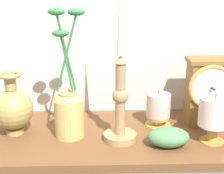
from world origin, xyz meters
TOP-DOWN VIEW (x-y plane):
  - ground_plane at (0.00, 0.00)cm, footprint 100.00×36.00cm
  - back_wall at (0.00, 18.50)cm, footprint 120.00×2.00cm
  - mantel_clock at (31.41, 5.64)cm, footprint 13.34×10.77cm
  - candlestick_tall_left at (4.83, -4.45)cm, footprint 9.19×9.19cm
  - brass_vase_bulbous at (-25.45, 0.73)cm, footprint 11.62×11.62cm
  - brass_vase_jar at (-9.36, -1.66)cm, footprint 9.36×8.24cm
  - pillar_candle_front at (16.83, 5.07)cm, footprint 7.66×7.66cm
  - pillar_candle_near_clock at (30.02, -6.24)cm, footprint 8.35×8.35cm
  - ivy_sprig at (17.51, -8.45)cm, footprint 11.20×7.84cm

SIDE VIEW (x-z plane):
  - ground_plane at x=0.00cm, z-range -2.40..0.00cm
  - ivy_sprig at x=17.51cm, z-range 0.00..5.17cm
  - pillar_candle_front at x=16.83cm, z-range -0.24..10.97cm
  - brass_vase_bulbous at x=-25.45cm, z-range -1.31..16.84cm
  - pillar_candle_near_clock at x=30.02cm, z-range 0.91..14.83cm
  - brass_vase_jar at x=-9.36cm, z-range -8.93..27.03cm
  - mantel_clock at x=31.41cm, z-range 0.49..20.95cm
  - candlestick_tall_left at x=4.83cm, z-range -9.27..36.10cm
  - back_wall at x=0.00cm, z-range 0.00..65.00cm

